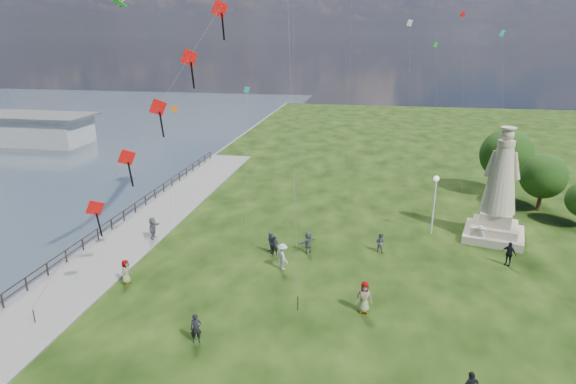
% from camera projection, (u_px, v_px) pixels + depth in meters
% --- Properties ---
extents(waterfront, '(200.00, 200.00, 1.51)m').
position_uv_depth(waterfront, '(104.00, 248.00, 36.14)').
color(waterfront, '#303B49').
rests_on(waterfront, ground).
extents(statue, '(5.24, 5.24, 8.77)m').
position_uv_depth(statue, '(499.00, 198.00, 36.63)').
color(statue, tan).
rests_on(statue, ground).
extents(lamppost, '(0.45, 0.45, 4.83)m').
position_uv_depth(lamppost, '(435.00, 192.00, 37.44)').
color(lamppost, silver).
rests_on(lamppost, ground).
extents(tree_row, '(8.38, 11.86, 6.57)m').
position_uv_depth(tree_row, '(525.00, 165.00, 44.64)').
color(tree_row, '#382314').
rests_on(tree_row, ground).
extents(person_0, '(0.70, 0.59, 1.62)m').
position_uv_depth(person_0, '(196.00, 328.00, 24.68)').
color(person_0, black).
rests_on(person_0, ground).
extents(person_1, '(0.83, 0.92, 1.62)m').
position_uv_depth(person_1, '(270.00, 243.00, 34.85)').
color(person_1, '#595960').
rests_on(person_1, ground).
extents(person_2, '(1.23, 1.29, 1.82)m').
position_uv_depth(person_2, '(283.00, 257.00, 32.45)').
color(person_2, silver).
rests_on(person_2, ground).
extents(person_4, '(0.97, 0.65, 1.88)m').
position_uv_depth(person_4, '(364.00, 297.00, 27.35)').
color(person_4, '#595960').
rests_on(person_4, ground).
extents(person_5, '(0.74, 1.63, 1.74)m').
position_uv_depth(person_5, '(153.00, 229.00, 37.15)').
color(person_5, '#595960').
rests_on(person_5, ground).
extents(person_6, '(0.55, 0.38, 1.47)m').
position_uv_depth(person_6, '(275.00, 246.00, 34.54)').
color(person_6, black).
rests_on(person_6, ground).
extents(person_7, '(0.83, 0.67, 1.48)m').
position_uv_depth(person_7, '(380.00, 242.00, 35.10)').
color(person_7, '#595960').
rests_on(person_7, ground).
extents(person_8, '(1.03, 1.07, 1.52)m').
position_uv_depth(person_8, '(480.00, 235.00, 36.33)').
color(person_8, silver).
rests_on(person_8, ground).
extents(person_9, '(1.10, 1.04, 1.71)m').
position_uv_depth(person_9, '(509.00, 254.00, 33.02)').
color(person_9, black).
rests_on(person_9, ground).
extents(person_10, '(0.65, 0.87, 1.61)m').
position_uv_depth(person_10, '(126.00, 272.00, 30.60)').
color(person_10, '#595960').
rests_on(person_10, ground).
extents(person_11, '(1.50, 1.56, 1.64)m').
position_uv_depth(person_11, '(308.00, 242.00, 34.90)').
color(person_11, '#595960').
rests_on(person_11, ground).
extents(red_kite_train, '(10.78, 9.35, 19.68)m').
position_uv_depth(red_kite_train, '(171.00, 90.00, 26.81)').
color(red_kite_train, black).
rests_on(red_kite_train, ground).
extents(small_kites, '(27.47, 18.02, 29.85)m').
position_uv_depth(small_kites, '(361.00, 45.00, 41.99)').
color(small_kites, '#1CADA0').
rests_on(small_kites, ground).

